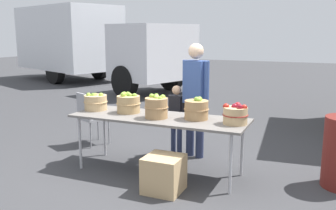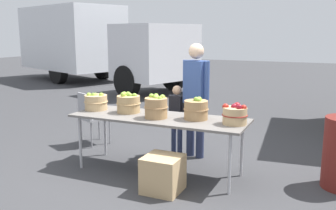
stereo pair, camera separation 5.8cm
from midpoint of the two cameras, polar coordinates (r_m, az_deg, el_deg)
ground_plane at (r=5.04m, az=-1.71°, el=-10.13°), size 40.00×40.00×0.00m
market_table at (r=4.83m, az=-1.76°, el=-2.26°), size 2.30×0.76×0.75m
apple_basket_green_0 at (r=5.32m, az=-11.29°, el=0.44°), size 0.33×0.33×0.25m
apple_basket_green_1 at (r=5.08m, az=-6.39°, el=0.24°), size 0.33×0.33×0.28m
apple_basket_green_2 at (r=4.73m, az=-2.10°, el=-0.32°), size 0.31×0.31×0.31m
apple_basket_green_3 at (r=4.67m, az=4.01°, el=-0.65°), size 0.32×0.32×0.29m
apple_basket_red_0 at (r=4.48m, az=9.89°, el=-1.42°), size 0.31×0.31×0.26m
vendor_adult at (r=5.41m, az=3.90°, el=2.10°), size 0.43×0.29×1.67m
child_customer at (r=5.57m, az=1.01°, el=-1.41°), size 0.28×0.16×1.05m
box_truck at (r=13.97m, az=-12.74°, el=9.43°), size 7.95×4.80×2.75m
folding_chair at (r=6.20m, az=-12.07°, el=-1.41°), size 0.53×0.53×0.86m
produce_crate at (r=4.39m, az=-1.02°, el=-10.47°), size 0.42×0.42×0.42m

